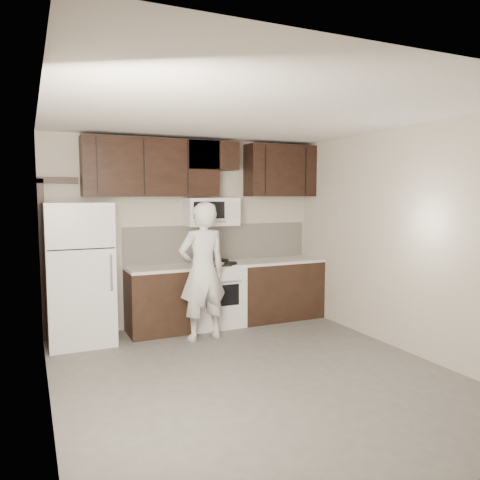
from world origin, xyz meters
TOP-DOWN VIEW (x-y plane):
  - floor at (0.00, 0.00)m, footprint 4.50×4.50m
  - back_wall at (0.00, 2.25)m, footprint 4.00×0.00m
  - ceiling at (0.00, 0.00)m, footprint 4.50×4.50m
  - counter_run at (0.60, 1.94)m, footprint 2.95×0.64m
  - stove at (0.30, 1.94)m, footprint 0.76×0.66m
  - backsplash at (0.50, 2.24)m, footprint 2.90×0.02m
  - upper_cabinets at (0.21, 2.08)m, footprint 3.48×0.35m
  - microwave at (0.30, 2.06)m, footprint 0.76×0.42m
  - refrigerator at (-1.55, 1.89)m, footprint 0.80×0.76m
  - door_trim at (-1.92, 2.21)m, footprint 0.50×0.08m
  - saucepan at (0.12, 2.09)m, footprint 0.30×0.19m
  - baking_tray at (0.23, 1.75)m, footprint 0.40×0.31m
  - pizza at (0.23, 1.75)m, footprint 0.27×0.27m
  - person at (-0.07, 1.41)m, footprint 0.70×0.50m

SIDE VIEW (x-z plane):
  - floor at x=0.00m, z-range 0.00..0.00m
  - counter_run at x=0.60m, z-range 0.00..0.91m
  - stove at x=0.30m, z-range -0.01..0.93m
  - refrigerator at x=-1.55m, z-range 0.00..1.80m
  - person at x=-0.07m, z-range 0.00..1.80m
  - baking_tray at x=0.23m, z-range 0.91..0.93m
  - pizza at x=0.23m, z-range 0.93..0.95m
  - saucepan at x=0.12m, z-range 0.89..1.07m
  - backsplash at x=0.50m, z-range 0.91..1.45m
  - door_trim at x=-1.92m, z-range 0.19..2.31m
  - back_wall at x=0.00m, z-range -0.65..3.35m
  - microwave at x=0.30m, z-range 1.45..1.85m
  - upper_cabinets at x=0.21m, z-range 1.89..2.67m
  - ceiling at x=0.00m, z-range 2.70..2.70m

